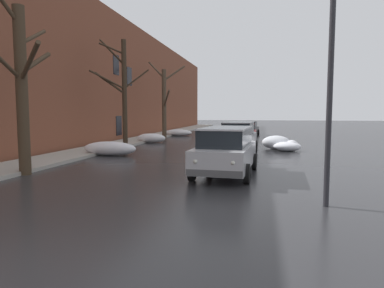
{
  "coord_description": "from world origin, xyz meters",
  "views": [
    {
      "loc": [
        3.69,
        -3.82,
        2.39
      ],
      "look_at": [
        1.37,
        7.46,
        1.33
      ],
      "focal_mm": 32.35,
      "sensor_mm": 36.0,
      "label": 1
    }
  ],
  "objects": [
    {
      "name": "bare_tree_mid_block",
      "position": [
        -5.3,
        17.51,
        3.81
      ],
      "size": [
        3.3,
        2.61,
        7.19
      ],
      "color": "#382B1E",
      "rests_on": "ground"
    },
    {
      "name": "street_lamp_post",
      "position": [
        5.29,
        5.29,
        3.65
      ],
      "size": [
        0.44,
        0.24,
        6.58
      ],
      "color": "#28282D",
      "rests_on": "ground"
    },
    {
      "name": "bare_tree_far_down_block",
      "position": [
        -5.17,
        26.81,
        3.46
      ],
      "size": [
        3.4,
        3.45,
        7.07
      ],
      "color": "#4C3D2D",
      "rests_on": "ground"
    },
    {
      "name": "snow_bank_along_left_kerb",
      "position": [
        4.6,
        19.12,
        0.42
      ],
      "size": [
        1.8,
        1.19,
        0.88
      ],
      "color": "white",
      "rests_on": "ground"
    },
    {
      "name": "sedan_black_parked_far_down_block",
      "position": [
        2.22,
        31.52,
        0.75
      ],
      "size": [
        2.24,
        4.08,
        1.42
      ],
      "color": "black",
      "rests_on": "ground"
    },
    {
      "name": "left_sidewalk_slab",
      "position": [
        -6.52,
        18.0,
        0.08
      ],
      "size": [
        2.58,
        80.0,
        0.15
      ],
      "primitive_type": "cube",
      "color": "#A8A399",
      "rests_on": "ground"
    },
    {
      "name": "bare_tree_second_along_sidewalk",
      "position": [
        -5.19,
        7.76,
        3.46
      ],
      "size": [
        2.4,
        4.11,
        6.88
      ],
      "color": "#423323",
      "rests_on": "ground"
    },
    {
      "name": "snow_bank_near_corner_left",
      "position": [
        -4.58,
        13.82,
        0.38
      ],
      "size": [
        3.04,
        1.04,
        0.78
      ],
      "color": "white",
      "rests_on": "ground"
    },
    {
      "name": "brick_townhouse_facade",
      "position": [
        -8.31,
        18.0,
        5.19
      ],
      "size": [
        0.63,
        80.0,
        10.39
      ],
      "color": "brown",
      "rests_on": "ground"
    },
    {
      "name": "suv_silver_approaching_near_lane",
      "position": [
        2.33,
        9.22,
        0.99
      ],
      "size": [
        2.28,
        4.89,
        1.82
      ],
      "color": "#B7B7BC",
      "rests_on": "ground"
    },
    {
      "name": "snow_bank_along_right_kerb",
      "position": [
        -4.63,
        29.81,
        0.34
      ],
      "size": [
        2.77,
        1.14,
        0.67
      ],
      "color": "white",
      "rests_on": "ground"
    },
    {
      "name": "sedan_red_parked_kerbside_mid",
      "position": [
        2.17,
        24.07,
        0.75
      ],
      "size": [
        2.11,
        4.05,
        1.42
      ],
      "color": "red",
      "rests_on": "ground"
    },
    {
      "name": "snow_bank_near_corner_right",
      "position": [
        5.24,
        18.06,
        0.3
      ],
      "size": [
        1.66,
        1.24,
        0.68
      ],
      "color": "white",
      "rests_on": "ground"
    },
    {
      "name": "snow_bank_mid_block_left",
      "position": [
        -4.88,
        21.95,
        0.36
      ],
      "size": [
        2.3,
        1.06,
        0.73
      ],
      "color": "white",
      "rests_on": "ground"
    },
    {
      "name": "suv_grey_parked_kerbside_close",
      "position": [
        2.31,
        16.25,
        0.99
      ],
      "size": [
        2.15,
        4.39,
        1.82
      ],
      "color": "slate",
      "rests_on": "ground"
    }
  ]
}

